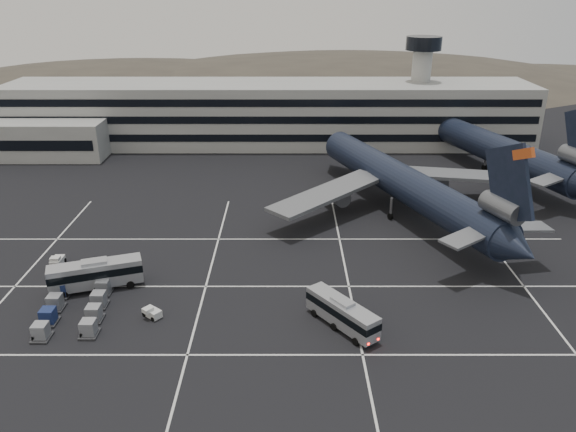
{
  "coord_description": "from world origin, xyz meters",
  "views": [
    {
      "loc": [
        4.32,
        -57.52,
        35.4
      ],
      "look_at": [
        4.35,
        14.98,
        5.0
      ],
      "focal_mm": 35.0,
      "sensor_mm": 36.0,
      "label": 1
    }
  ],
  "objects_px": {
    "trijet_main": "(405,183)",
    "bus_near": "(342,312)",
    "uld_cluster": "(74,308)",
    "bus_far": "(96,273)",
    "tug_a": "(57,261)"
  },
  "relations": [
    {
      "from": "bus_near",
      "to": "bus_far",
      "type": "xyz_separation_m",
      "value": [
        -29.67,
        8.39,
        0.26
      ]
    },
    {
      "from": "bus_far",
      "to": "tug_a",
      "type": "height_order",
      "value": "bus_far"
    },
    {
      "from": "bus_near",
      "to": "bus_far",
      "type": "bearing_deg",
      "value": 127.25
    },
    {
      "from": "bus_far",
      "to": "uld_cluster",
      "type": "relative_size",
      "value": 0.96
    },
    {
      "from": "bus_near",
      "to": "trijet_main",
      "type": "bearing_deg",
      "value": 31.52
    },
    {
      "from": "trijet_main",
      "to": "bus_far",
      "type": "relative_size",
      "value": 4.87
    },
    {
      "from": "bus_far",
      "to": "bus_near",
      "type": "bearing_deg",
      "value": -124.67
    },
    {
      "from": "tug_a",
      "to": "uld_cluster",
      "type": "xyz_separation_m",
      "value": [
        6.49,
        -11.92,
        0.21
      ]
    },
    {
      "from": "bus_near",
      "to": "uld_cluster",
      "type": "distance_m",
      "value": 30.56
    },
    {
      "from": "bus_near",
      "to": "tug_a",
      "type": "relative_size",
      "value": 3.77
    },
    {
      "from": "trijet_main",
      "to": "bus_far",
      "type": "xyz_separation_m",
      "value": [
        -42.65,
        -24.51,
        -3.09
      ]
    },
    {
      "from": "trijet_main",
      "to": "uld_cluster",
      "type": "distance_m",
      "value": 53.19
    },
    {
      "from": "bus_far",
      "to": "uld_cluster",
      "type": "xyz_separation_m",
      "value": [
        -0.77,
        -5.9,
        -1.26
      ]
    },
    {
      "from": "bus_near",
      "to": "uld_cluster",
      "type": "height_order",
      "value": "bus_near"
    },
    {
      "from": "trijet_main",
      "to": "bus_near",
      "type": "bearing_deg",
      "value": -132.53
    }
  ]
}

